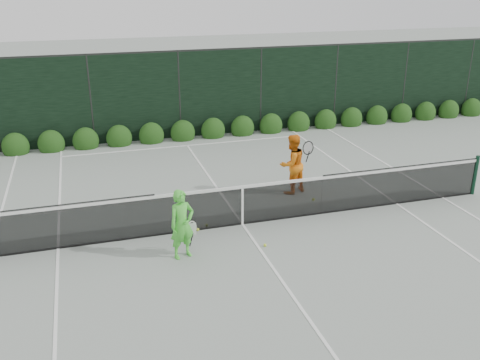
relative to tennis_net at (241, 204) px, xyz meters
name	(u,v)px	position (x,y,z in m)	size (l,w,h in m)	color
ground	(242,224)	(0.02, 0.00, -0.53)	(80.00, 80.00, 0.00)	gray
tennis_net	(241,204)	(0.00, 0.00, 0.00)	(12.90, 0.10, 1.07)	#113422
player_woman	(182,224)	(-1.59, -1.08, 0.20)	(0.65, 0.50, 1.47)	#4DD13D
player_man	(292,164)	(1.85, 1.50, 0.27)	(0.97, 0.83, 1.60)	orange
court_lines	(242,224)	(0.02, 0.00, -0.53)	(11.03, 23.83, 0.01)	white
windscreen_fence	(287,212)	(0.02, -2.71, 0.98)	(32.00, 21.07, 3.06)	black
hedge_row	(183,133)	(0.02, 7.15, -0.30)	(31.66, 0.65, 0.94)	#12360E
tennis_balls	(248,224)	(0.13, -0.07, -0.50)	(3.31, 2.05, 0.07)	#CDE532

